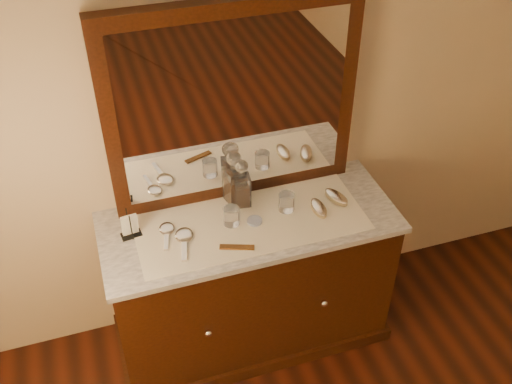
# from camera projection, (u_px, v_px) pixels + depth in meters

# --- Properties ---
(dresser_cabinet) EXTENTS (1.40, 0.55, 0.82)m
(dresser_cabinet) POSITION_uv_depth(u_px,v_px,m) (250.00, 282.00, 3.13)
(dresser_cabinet) COLOR black
(dresser_cabinet) RESTS_ON floor
(dresser_plinth) EXTENTS (1.46, 0.59, 0.08)m
(dresser_plinth) POSITION_uv_depth(u_px,v_px,m) (251.00, 327.00, 3.36)
(dresser_plinth) COLOR black
(dresser_plinth) RESTS_ON floor
(knob_left) EXTENTS (0.04, 0.04, 0.04)m
(knob_left) POSITION_uv_depth(u_px,v_px,m) (208.00, 333.00, 2.82)
(knob_left) COLOR silver
(knob_left) RESTS_ON dresser_cabinet
(knob_right) EXTENTS (0.04, 0.04, 0.04)m
(knob_right) POSITION_uv_depth(u_px,v_px,m) (324.00, 303.00, 2.96)
(knob_right) COLOR silver
(knob_right) RESTS_ON dresser_cabinet
(marble_top) EXTENTS (1.44, 0.59, 0.03)m
(marble_top) POSITION_uv_depth(u_px,v_px,m) (250.00, 222.00, 2.86)
(marble_top) COLOR white
(marble_top) RESTS_ON dresser_cabinet
(mirror_frame) EXTENTS (1.20, 0.08, 1.00)m
(mirror_frame) POSITION_uv_depth(u_px,v_px,m) (233.00, 105.00, 2.72)
(mirror_frame) COLOR black
(mirror_frame) RESTS_ON marble_top
(mirror_glass) EXTENTS (1.06, 0.01, 0.86)m
(mirror_glass) POSITION_uv_depth(u_px,v_px,m) (235.00, 109.00, 2.69)
(mirror_glass) COLOR white
(mirror_glass) RESTS_ON marble_top
(lace_runner) EXTENTS (1.10, 0.45, 0.00)m
(lace_runner) POSITION_uv_depth(u_px,v_px,m) (251.00, 222.00, 2.83)
(lace_runner) COLOR white
(lace_runner) RESTS_ON marble_top
(pin_dish) EXTENTS (0.08, 0.08, 0.01)m
(pin_dish) POSITION_uv_depth(u_px,v_px,m) (255.00, 221.00, 2.83)
(pin_dish) COLOR silver
(pin_dish) RESTS_ON lace_runner
(comb) EXTENTS (0.16, 0.08, 0.01)m
(comb) POSITION_uv_depth(u_px,v_px,m) (237.00, 247.00, 2.69)
(comb) COLOR brown
(comb) RESTS_ON lace_runner
(napkin_rack) EXTENTS (0.10, 0.07, 0.14)m
(napkin_rack) POSITION_uv_depth(u_px,v_px,m) (130.00, 226.00, 2.73)
(napkin_rack) COLOR black
(napkin_rack) RESTS_ON marble_top
(decanter_left) EXTENTS (0.11, 0.11, 0.29)m
(decanter_left) POSITION_uv_depth(u_px,v_px,m) (234.00, 182.00, 2.90)
(decanter_left) COLOR #8F4614
(decanter_left) RESTS_ON lace_runner
(decanter_right) EXTENTS (0.09, 0.09, 0.26)m
(decanter_right) POSITION_uv_depth(u_px,v_px,m) (242.00, 187.00, 2.88)
(decanter_right) COLOR #8F4614
(decanter_right) RESTS_ON lace_runner
(brush_near) EXTENTS (0.06, 0.14, 0.04)m
(brush_near) POSITION_uv_depth(u_px,v_px,m) (319.00, 208.00, 2.88)
(brush_near) COLOR #9A845E
(brush_near) RESTS_ON lace_runner
(brush_far) EXTENTS (0.11, 0.16, 0.04)m
(brush_far) POSITION_uv_depth(u_px,v_px,m) (336.00, 197.00, 2.95)
(brush_far) COLOR #9A845E
(brush_far) RESTS_ON lace_runner
(hand_mirror_outer) EXTENTS (0.09, 0.20, 0.02)m
(hand_mirror_outer) POSITION_uv_depth(u_px,v_px,m) (167.00, 231.00, 2.77)
(hand_mirror_outer) COLOR silver
(hand_mirror_outer) RESTS_ON lace_runner
(hand_mirror_inner) EXTENTS (0.11, 0.23, 0.02)m
(hand_mirror_inner) POSITION_uv_depth(u_px,v_px,m) (184.00, 238.00, 2.73)
(hand_mirror_inner) COLOR silver
(hand_mirror_inner) RESTS_ON lace_runner
(tumblers) EXTENTS (0.36, 0.10, 0.09)m
(tumblers) POSITION_uv_depth(u_px,v_px,m) (259.00, 209.00, 2.84)
(tumblers) COLOR white
(tumblers) RESTS_ON lace_runner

